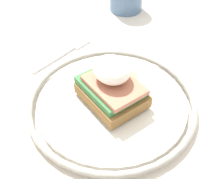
# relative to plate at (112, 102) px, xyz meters

# --- Properties ---
(dining_table) EXTENTS (1.08, 0.91, 0.76)m
(dining_table) POSITION_rel_plate_xyz_m (-0.03, 0.01, -0.11)
(dining_table) COLOR beige
(dining_table) RESTS_ON ground_plane
(plate) EXTENTS (0.26, 0.26, 0.02)m
(plate) POSITION_rel_plate_xyz_m (0.00, 0.00, 0.00)
(plate) COLOR silver
(plate) RESTS_ON dining_table
(sandwich) EXTENTS (0.10, 0.11, 0.07)m
(sandwich) POSITION_rel_plate_xyz_m (-0.00, 0.00, 0.03)
(sandwich) COLOR olive
(sandwich) RESTS_ON plate
(fork) EXTENTS (0.05, 0.14, 0.00)m
(fork) POSITION_rel_plate_xyz_m (-0.16, 0.01, -0.01)
(fork) COLOR silver
(fork) RESTS_ON dining_table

